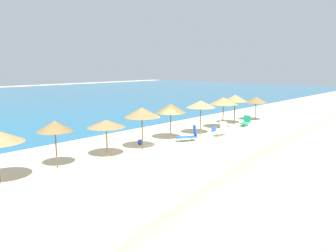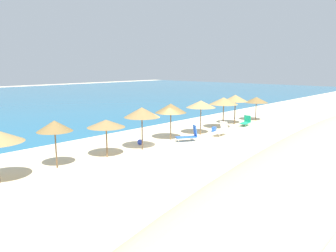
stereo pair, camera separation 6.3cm
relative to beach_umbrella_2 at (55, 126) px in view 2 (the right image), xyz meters
The scene contains 15 objects.
ground_plane 8.35m from the beach_umbrella_2, ahead, with size 160.00×160.00×0.00m, color beige.
dune_ridge 15.04m from the beach_umbrella_2, 45.99° to the right, with size 42.30×5.37×1.63m, color beige.
beach_umbrella_2 is the anchor object (origin of this frame).
beach_umbrella_3 3.25m from the beach_umbrella_2, ahead, with size 2.32×2.32×2.34m.
beach_umbrella_4 6.01m from the beach_umbrella_2, ahead, with size 2.39×2.39×2.87m.
beach_umbrella_5 9.54m from the beach_umbrella_2, ahead, with size 2.37×2.37×2.77m.
beach_umbrella_6 12.56m from the beach_umbrella_2, ahead, with size 2.38×2.38×2.82m.
beach_umbrella_7 15.97m from the beach_umbrella_2, ahead, with size 2.52×2.52×2.83m.
beach_umbrella_8 18.80m from the beach_umbrella_2, ahead, with size 2.37×2.37×2.84m.
beach_umbrella_9 22.16m from the beach_umbrella_2, ahead, with size 2.33×2.33×2.44m.
lounge_chair_0 13.73m from the beach_umbrella_2, ahead, with size 1.57×0.77×1.10m.
lounge_chair_1 18.90m from the beach_umbrella_2, ahead, with size 1.53×0.89×0.94m.
lounge_chair_2 10.29m from the beach_umbrella_2, ahead, with size 1.64×1.32×1.21m.
beach_ball 7.19m from the beach_umbrella_2, ahead, with size 0.39×0.39×0.39m, color blue.
cooler_box 14.55m from the beach_umbrella_2, ahead, with size 0.44×0.32×0.41m, color blue.
Camera 2 is at (-16.85, -15.01, 5.56)m, focal length 35.49 mm.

